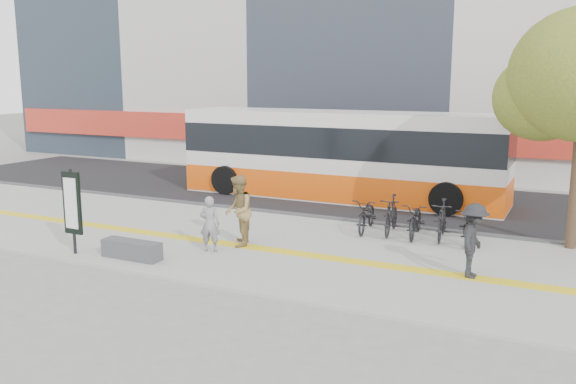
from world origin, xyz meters
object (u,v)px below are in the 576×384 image
at_px(seated_woman, 210,224).
at_px(pedestrian_dark, 474,241).
at_px(bus, 340,158).
at_px(pedestrian_tan, 238,211).
at_px(bench, 132,250).
at_px(signboard, 72,204).

height_order(seated_woman, pedestrian_dark, pedestrian_dark).
height_order(bus, pedestrian_tan, bus).
distance_m(bench, pedestrian_tan, 2.92).
bearing_deg(bus, pedestrian_tan, -89.65).
distance_m(seated_woman, pedestrian_dark, 6.52).
relative_size(signboard, bus, 0.18).
xyz_separation_m(pedestrian_tan, pedestrian_dark, (6.08, 0.05, -0.11)).
height_order(signboard, seated_woman, signboard).
height_order(bus, seated_woman, bus).
xyz_separation_m(signboard, bus, (3.34, 10.01, 0.22)).
bearing_deg(pedestrian_tan, seated_woman, -51.54).
bearing_deg(seated_woman, pedestrian_dark, 169.11).
relative_size(bus, pedestrian_dark, 7.16).
relative_size(bench, signboard, 0.73).
xyz_separation_m(bench, seated_woman, (1.40, 1.40, 0.51)).
bearing_deg(signboard, seated_woman, 29.60).
distance_m(pedestrian_tan, pedestrian_dark, 6.08).
bearing_deg(seated_woman, pedestrian_tan, -134.27).
bearing_deg(signboard, pedestrian_dark, 15.04).
xyz_separation_m(signboard, pedestrian_tan, (3.39, 2.50, -0.33)).
xyz_separation_m(seated_woman, pedestrian_tan, (0.39, 0.79, 0.23)).
relative_size(seated_woman, pedestrian_dark, 0.86).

